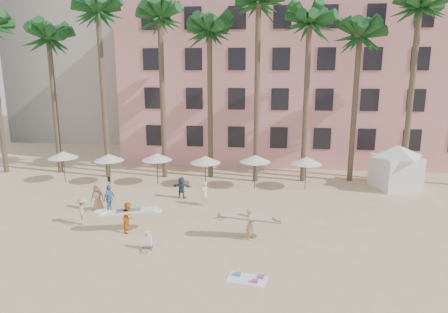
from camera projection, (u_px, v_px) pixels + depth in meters
ground at (187, 258)px, 20.27m from camera, size 120.00×120.00×0.00m
pink_hotel at (297, 81)px, 42.99m from camera, size 35.00×14.00×16.00m
palm_row at (227, 23)px, 31.91m from camera, size 44.40×5.40×16.30m
umbrella_row at (181, 158)px, 32.19m from camera, size 22.50×2.70×2.73m
cabana at (396, 163)px, 31.65m from camera, size 5.60×5.60×3.50m
beach_towel at (248, 278)px, 18.29m from camera, size 1.95×1.30×0.14m
carrier_yellow at (250, 222)px, 22.34m from camera, size 3.39×0.83×1.85m
carrier_white at (129, 216)px, 23.38m from camera, size 3.29×1.34×1.80m
beachgoers at (128, 198)px, 26.89m from camera, size 7.82×6.59×1.92m
paddle at (109, 188)px, 27.27m from camera, size 0.18×0.04×2.23m
seated_man at (147, 244)px, 21.15m from camera, size 0.43×0.75×0.98m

